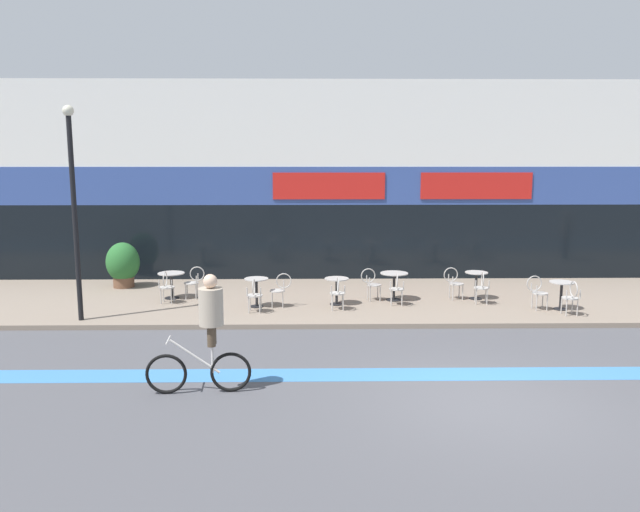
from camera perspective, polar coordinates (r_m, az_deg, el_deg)
ground_plane at (r=11.05m, az=14.97°, el=-12.85°), size 120.00×120.00×0.00m
sidewalk_slab at (r=17.80m, az=8.65°, el=-3.97°), size 40.00×5.50×0.12m
storefront_facade at (r=22.02m, az=6.82°, el=6.82°), size 40.00×4.06×6.41m
bike_lane_stripe at (r=12.29m, az=13.20°, el=-10.46°), size 36.00×0.70×0.01m
bistro_table_0 at (r=17.88m, az=-13.43°, el=-2.15°), size 0.74×0.74×0.73m
bistro_table_1 at (r=16.50m, az=-5.83°, el=-2.82°), size 0.63×0.63×0.77m
bistro_table_2 at (r=16.68m, az=1.53°, el=-2.75°), size 0.65×0.65×0.72m
bistro_table_3 at (r=17.28m, az=6.79°, el=-2.24°), size 0.76×0.76×0.77m
bistro_table_4 at (r=17.85m, az=14.09°, el=-2.15°), size 0.62×0.62×0.76m
bistro_table_5 at (r=17.31m, az=21.20°, el=-2.91°), size 0.63×0.63×0.74m
cafe_chair_0_near at (r=17.28m, az=-13.88°, el=-2.58°), size 0.41×0.58×0.90m
cafe_chair_0_side at (r=17.76m, az=-11.46°, el=-2.18°), size 0.58×0.42×0.90m
cafe_chair_1_near at (r=15.90m, az=-6.03°, el=-3.37°), size 0.42×0.58×0.90m
cafe_chair_1_side at (r=16.47m, az=-3.65°, el=-2.90°), size 0.58×0.42×0.90m
cafe_chair_2_near at (r=16.07m, az=1.63°, el=-3.19°), size 0.41×0.58×0.90m
cafe_chair_3_near at (r=16.68m, az=7.04°, el=-2.79°), size 0.44×0.59×0.90m
cafe_chair_3_side at (r=17.21m, az=4.72°, el=-2.38°), size 0.60×0.45×0.90m
cafe_chair_4_near at (r=17.26m, az=14.59°, el=-2.62°), size 0.45×0.60×0.90m
cafe_chair_4_side at (r=17.69m, az=12.14°, el=-2.24°), size 0.59×0.44×0.90m
cafe_chair_5_near at (r=16.75m, az=22.01°, el=-3.36°), size 0.42×0.58×0.90m
cafe_chair_5_side at (r=17.08m, az=19.26°, el=-2.97°), size 0.59×0.42×0.90m
planter_pot at (r=19.75m, az=-17.57°, el=-0.70°), size 0.99×0.99×1.37m
lamp_post at (r=15.87m, az=-21.60°, el=4.91°), size 0.26×0.26×5.11m
cyclist_0 at (r=10.92m, az=-10.28°, el=-6.40°), size 1.82×0.52×2.10m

